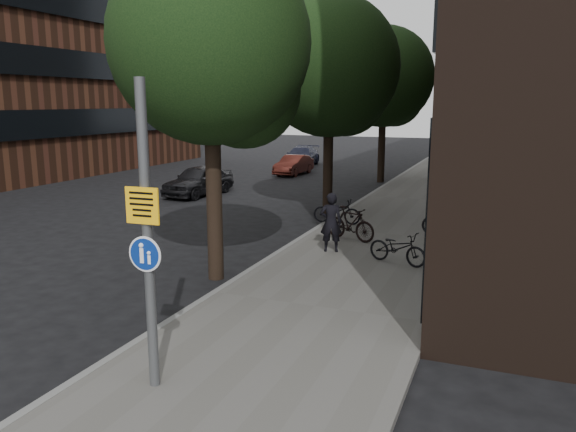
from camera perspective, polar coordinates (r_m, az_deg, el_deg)
The scene contains 15 objects.
ground at distance 8.53m, azimuth -6.59°, elevation -16.94°, with size 120.00×120.00×0.00m, color black.
sidewalk at distance 17.38m, azimuth 9.95°, elevation -1.97°, with size 4.50×60.00×0.12m, color #5B5954.
curb_edge at distance 17.95m, azimuth 2.91°, elevation -1.36°, with size 0.15×60.00×0.13m, color slate.
street_tree_near at distance 12.84m, azimuth -7.29°, elevation 16.12°, with size 4.40×4.40×7.50m.
street_tree_mid at distance 20.68m, azimuth 4.53°, elevation 14.39°, with size 5.00×5.00×7.80m.
street_tree_far at distance 29.39m, azimuth 9.91°, elevation 13.39°, with size 5.00×5.00×7.80m.
signpost at distance 7.78m, azimuth -14.08°, elevation -2.14°, with size 0.49×0.14×4.25m.
pedestrian at distance 14.97m, azimuth 4.39°, elevation -0.64°, with size 0.58×0.38×1.60m, color black.
parked_bike_facade_near at distance 14.13m, azimuth 11.07°, elevation -3.17°, with size 0.54×1.55×0.81m, color black.
parked_bike_facade_far at distance 17.37m, azimuth 15.91°, elevation -0.52°, with size 0.43×1.51×0.91m, color black.
parked_bike_curb_near at distance 18.53m, azimuth 4.99°, elevation 0.52°, with size 0.56×1.60×0.84m, color black.
parked_bike_curb_far at distance 16.31m, azimuth 6.35°, elevation -0.77°, with size 0.46×1.63×0.98m, color black.
parked_car_near at distance 25.17m, azimuth -9.07°, elevation 3.61°, with size 1.57×3.90×1.33m, color black.
parked_car_mid at distance 32.04m, azimuth 0.58°, elevation 5.21°, with size 1.17×3.35×1.10m, color #572018.
parked_car_far at distance 36.44m, azimuth 1.38°, elevation 6.08°, with size 1.74×4.27×1.24m, color #1B1E32.
Camera 1 is at (3.63, -6.58, 4.05)m, focal length 35.00 mm.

